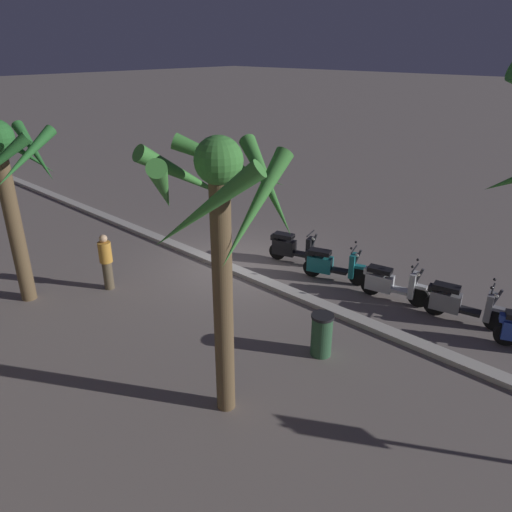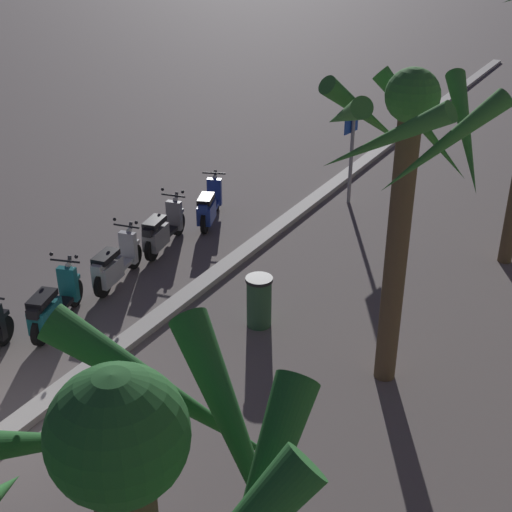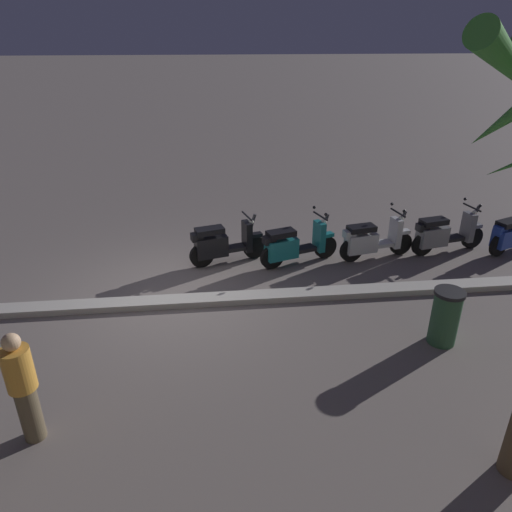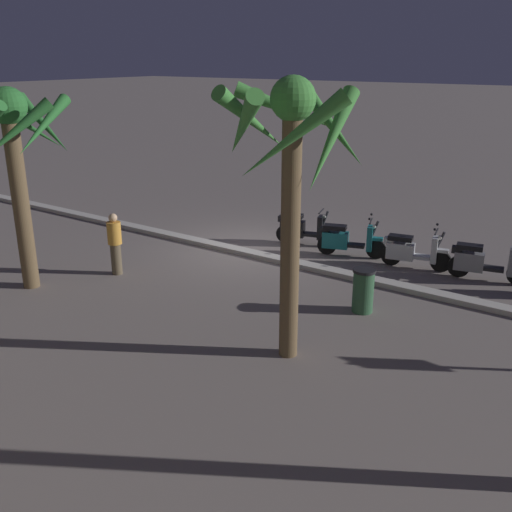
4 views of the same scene
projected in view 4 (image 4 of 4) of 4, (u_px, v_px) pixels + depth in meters
The scene contains 10 objects.
ground_plane at pixel (248, 249), 16.25m from camera, with size 200.00×200.00×0.00m, color slate.
curb_strip at pixel (240, 251), 15.94m from camera, with size 60.00×0.36×0.12m, color #BCB7AD.
scooter_grey_far_back at pixel (482, 262), 13.91m from camera, with size 1.84×0.69×1.17m.
scooter_silver_tail_end at pixel (411, 251), 14.72m from camera, with size 1.74×0.66×1.17m.
scooter_teal_second_in_line at pixel (346, 240), 15.58m from camera, with size 1.78×0.81×1.17m.
scooter_black_gap_after_mid at pixel (301, 229), 16.55m from camera, with size 1.70×0.73×1.04m.
palm_tree_far_corner at pixel (12, 141), 12.56m from camera, with size 2.51×2.50×4.52m.
palm_tree_mid_walkway at pixel (290, 152), 9.41m from camera, with size 2.57×2.71×4.86m.
pedestrian_strolling_near_curb at pixel (115, 243), 14.18m from camera, with size 0.34×0.34×1.54m.
litter_bin at pixel (363, 290), 12.17m from camera, with size 0.48×0.48×0.95m.
Camera 4 is at (-8.91, 12.58, 5.14)m, focal length 40.86 mm.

